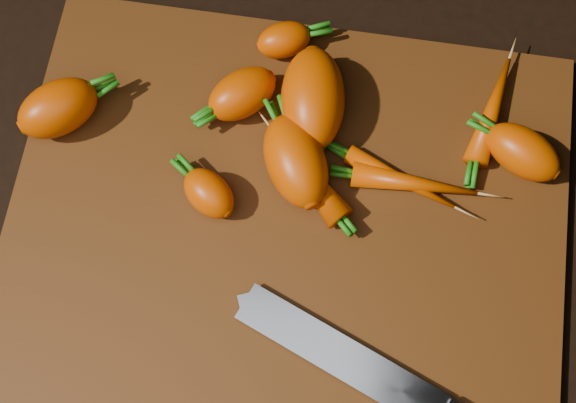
# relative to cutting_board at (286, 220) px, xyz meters

# --- Properties ---
(ground) EXTENTS (2.00, 2.00, 0.01)m
(ground) POSITION_rel_cutting_board_xyz_m (0.00, 0.00, -0.01)
(ground) COLOR black
(cutting_board) EXTENTS (0.50, 0.40, 0.01)m
(cutting_board) POSITION_rel_cutting_board_xyz_m (0.00, 0.00, 0.00)
(cutting_board) COLOR #512A0E
(cutting_board) RESTS_ON ground
(carrot_0) EXTENTS (0.09, 0.09, 0.05)m
(carrot_0) POSITION_rel_cutting_board_xyz_m (-0.22, 0.07, 0.03)
(carrot_0) COLOR #D14500
(carrot_0) RESTS_ON cutting_board
(carrot_1) EXTENTS (0.06, 0.06, 0.04)m
(carrot_1) POSITION_rel_cutting_board_xyz_m (-0.07, 0.01, 0.02)
(carrot_1) COLOR #D14500
(carrot_1) RESTS_ON cutting_board
(carrot_2) EXTENTS (0.07, 0.11, 0.06)m
(carrot_2) POSITION_rel_cutting_board_xyz_m (0.01, 0.11, 0.04)
(carrot_2) COLOR #D14500
(carrot_2) RESTS_ON cutting_board
(carrot_3) EXTENTS (0.09, 0.10, 0.05)m
(carrot_3) POSITION_rel_cutting_board_xyz_m (0.00, 0.05, 0.03)
(carrot_3) COLOR #D14500
(carrot_3) RESTS_ON cutting_board
(carrot_4) EXTENTS (0.08, 0.08, 0.04)m
(carrot_4) POSITION_rel_cutting_board_xyz_m (-0.06, 0.11, 0.03)
(carrot_4) COLOR #D14500
(carrot_4) RESTS_ON cutting_board
(carrot_5) EXTENTS (0.06, 0.05, 0.03)m
(carrot_5) POSITION_rel_cutting_board_xyz_m (-0.03, 0.17, 0.02)
(carrot_5) COLOR #D14500
(carrot_5) RESTS_ON cutting_board
(carrot_6) EXTENTS (0.08, 0.07, 0.04)m
(carrot_6) POSITION_rel_cutting_board_xyz_m (0.20, 0.09, 0.03)
(carrot_6) COLOR #D14500
(carrot_6) RESTS_ON cutting_board
(carrot_7) EXTENTS (0.05, 0.12, 0.02)m
(carrot_7) POSITION_rel_cutting_board_xyz_m (0.17, 0.13, 0.02)
(carrot_7) COLOR #D14500
(carrot_7) RESTS_ON cutting_board
(carrot_8) EXTENTS (0.11, 0.05, 0.02)m
(carrot_8) POSITION_rel_cutting_board_xyz_m (0.10, 0.05, 0.02)
(carrot_8) COLOR #D14500
(carrot_8) RESTS_ON cutting_board
(carrot_9) EXTENTS (0.09, 0.09, 0.03)m
(carrot_9) POSITION_rel_cutting_board_xyz_m (0.01, 0.04, 0.02)
(carrot_9) COLOR #D14500
(carrot_9) RESTS_ON cutting_board
(carrot_10) EXTENTS (0.11, 0.03, 0.02)m
(carrot_10) POSITION_rel_cutting_board_xyz_m (0.11, 0.05, 0.02)
(carrot_10) COLOR #D14500
(carrot_10) RESTS_ON cutting_board
(knife) EXTENTS (0.30, 0.14, 0.02)m
(knife) POSITION_rel_cutting_board_xyz_m (0.08, -0.12, 0.01)
(knife) COLOR gray
(knife) RESTS_ON cutting_board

